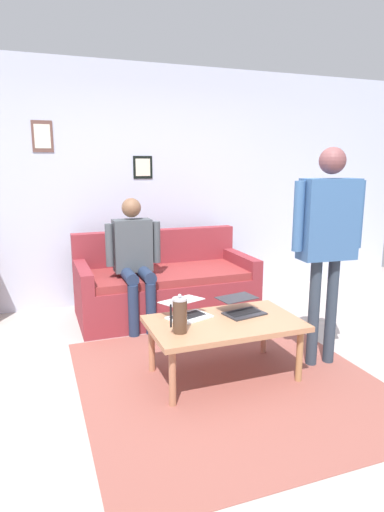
# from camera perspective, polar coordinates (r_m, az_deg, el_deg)

# --- Properties ---
(ground_plane) EXTENTS (7.68, 7.68, 0.00)m
(ground_plane) POSITION_cam_1_polar(r_m,az_deg,el_deg) (3.49, 4.58, -15.45)
(ground_plane) COLOR #B0A69F
(area_rug) EXTENTS (2.16, 2.23, 0.01)m
(area_rug) POSITION_cam_1_polar(r_m,az_deg,el_deg) (3.42, 4.85, -16.02)
(area_rug) COLOR #914F45
(area_rug) RESTS_ON ground_plane
(back_wall) EXTENTS (7.04, 0.11, 2.70)m
(back_wall) POSITION_cam_1_polar(r_m,az_deg,el_deg) (5.18, -5.48, 9.12)
(back_wall) COLOR silver
(back_wall) RESTS_ON ground_plane
(couch) EXTENTS (1.85, 0.89, 0.88)m
(couch) POSITION_cam_1_polar(r_m,az_deg,el_deg) (4.72, -3.59, -4.02)
(couch) COLOR maroon
(couch) RESTS_ON ground_plane
(coffee_table) EXTENTS (1.14, 0.68, 0.45)m
(coffee_table) POSITION_cam_1_polar(r_m,az_deg,el_deg) (3.34, 4.24, -9.22)
(coffee_table) COLOR #B37A56
(coffee_table) RESTS_ON ground_plane
(laptop_left) EXTENTS (0.40, 0.40, 0.13)m
(laptop_left) POSITION_cam_1_polar(r_m,az_deg,el_deg) (3.38, -0.73, -7.25)
(laptop_left) COLOR silver
(laptop_left) RESTS_ON coffee_table
(laptop_center) EXTENTS (0.36, 0.35, 0.11)m
(laptop_center) POSITION_cam_1_polar(r_m,az_deg,el_deg) (3.49, 6.53, -6.77)
(laptop_center) COLOR #28282D
(laptop_center) RESTS_ON coffee_table
(french_press) EXTENTS (0.12, 0.10, 0.28)m
(french_press) POSITION_cam_1_polar(r_m,az_deg,el_deg) (3.06, -1.61, -7.74)
(french_press) COLOR #4C3323
(french_press) RESTS_ON coffee_table
(person_standing) EXTENTS (0.60, 0.23, 1.73)m
(person_standing) POSITION_cam_1_polar(r_m,az_deg,el_deg) (3.52, 17.38, 3.31)
(person_standing) COLOR #2F3A48
(person_standing) RESTS_ON ground_plane
(person_seated) EXTENTS (0.55, 0.51, 1.28)m
(person_seated) POSITION_cam_1_polar(r_m,az_deg,el_deg) (4.32, -7.55, 0.14)
(person_seated) COLOR #222F4C
(person_seated) RESTS_ON ground_plane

